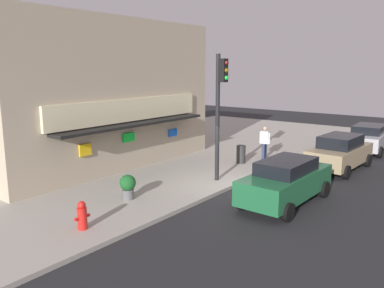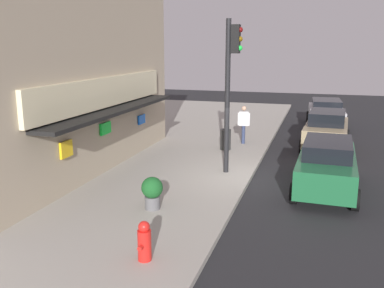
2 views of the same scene
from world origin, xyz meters
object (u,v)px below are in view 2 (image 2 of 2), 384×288
at_px(parked_car_green, 327,165).
at_px(parked_car_silver, 326,113).
at_px(pedestrian, 244,123).
at_px(fire_hydrant, 144,241).
at_px(trash_can, 225,139).
at_px(traffic_light, 231,77).
at_px(potted_plant_by_doorway, 152,191).
at_px(parked_car_tan, 326,129).

height_order(parked_car_green, parked_car_silver, parked_car_green).
bearing_deg(pedestrian, parked_car_green, -146.04).
height_order(fire_hydrant, parked_car_silver, parked_car_silver).
bearing_deg(parked_car_silver, fire_hydrant, 168.31).
distance_m(fire_hydrant, trash_can, 10.21).
distance_m(trash_can, parked_car_green, 5.75).
distance_m(traffic_light, parked_car_green, 4.35).
bearing_deg(fire_hydrant, potted_plant_by_doorway, 18.87).
relative_size(traffic_light, trash_can, 5.91).
bearing_deg(traffic_light, potted_plant_by_doorway, 162.41).
xyz_separation_m(potted_plant_by_doorway, parked_car_silver, (15.21, -4.67, 0.16)).
height_order(traffic_light, parked_car_green, traffic_light).
bearing_deg(potted_plant_by_doorway, pedestrian, -6.01).
relative_size(potted_plant_by_doorway, parked_car_green, 0.20).
relative_size(traffic_light, pedestrian, 3.08).
height_order(trash_can, parked_car_green, parked_car_green).
height_order(trash_can, parked_car_silver, parked_car_silver).
bearing_deg(trash_can, traffic_light, -165.45).
height_order(traffic_light, trash_can, traffic_light).
height_order(traffic_light, potted_plant_by_doorway, traffic_light).
xyz_separation_m(pedestrian, potted_plant_by_doorway, (-9.02, 0.95, -0.44)).
height_order(fire_hydrant, pedestrian, pedestrian).
distance_m(traffic_light, trash_can, 4.54).
height_order(parked_car_tan, parked_car_green, parked_car_tan).
distance_m(fire_hydrant, parked_car_silver, 18.36).
height_order(traffic_light, parked_car_silver, traffic_light).
relative_size(fire_hydrant, parked_car_silver, 0.19).
distance_m(pedestrian, parked_car_silver, 7.23).
xyz_separation_m(trash_can, pedestrian, (1.59, -0.51, 0.51)).
xyz_separation_m(traffic_light, potted_plant_by_doorway, (-4.11, 1.30, -2.91)).
relative_size(trash_can, parked_car_green, 0.20).
bearing_deg(parked_car_green, parked_car_tan, -0.19).
height_order(parked_car_tan, parked_car_silver, parked_car_tan).
xyz_separation_m(fire_hydrant, parked_car_green, (6.29, -3.70, 0.29)).
bearing_deg(parked_car_silver, potted_plant_by_doorway, 162.94).
height_order(traffic_light, parked_car_tan, traffic_light).
distance_m(potted_plant_by_doorway, parked_car_tan, 10.79).
relative_size(pedestrian, parked_car_green, 0.38).
distance_m(fire_hydrant, parked_car_green, 7.31).
xyz_separation_m(traffic_light, pedestrian, (4.91, 0.35, -2.47)).
xyz_separation_m(trash_can, parked_car_green, (-3.91, -4.21, 0.26)).
bearing_deg(parked_car_tan, fire_hydrant, 163.39).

